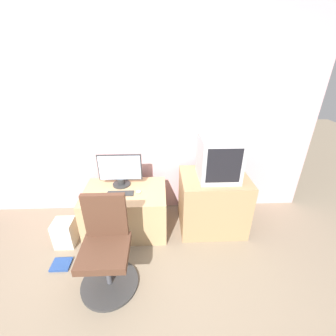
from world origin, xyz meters
TOP-DOWN VIEW (x-y plane):
  - ground_plane at (0.00, 0.00)m, footprint 12.00×12.00m
  - wall_back at (0.00, 1.32)m, footprint 4.40×0.05m
  - desk at (-0.19, 0.85)m, footprint 0.97×0.64m
  - side_stand at (0.87, 0.87)m, footprint 0.79×0.62m
  - main_monitor at (-0.24, 0.99)m, footprint 0.52×0.21m
  - keyboard at (-0.23, 0.79)m, footprint 0.30×0.10m
  - mouse at (-0.02, 0.80)m, footprint 0.06×0.04m
  - crt_tv at (0.89, 0.86)m, footprint 0.44×0.43m
  - office_chair at (-0.27, 0.11)m, footprint 0.54×0.54m
  - cardboard_box_lower at (-0.87, 0.61)m, footprint 0.22×0.22m
  - book at (-0.83, 0.30)m, footprint 0.19×0.17m

SIDE VIEW (x-z plane):
  - ground_plane at x=0.00m, z-range 0.00..0.00m
  - book at x=-0.83m, z-range 0.00..0.02m
  - cardboard_box_lower at x=-0.87m, z-range 0.00..0.32m
  - desk at x=-0.19m, z-range 0.00..0.56m
  - side_stand at x=0.87m, z-range 0.00..0.71m
  - office_chair at x=-0.27m, z-range -0.08..0.83m
  - keyboard at x=-0.23m, z-range 0.56..0.57m
  - mouse at x=-0.02m, z-range 0.56..0.59m
  - main_monitor at x=-0.24m, z-range 0.55..0.95m
  - crt_tv at x=0.89m, z-range 0.71..1.21m
  - wall_back at x=0.00m, z-range 0.00..2.60m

